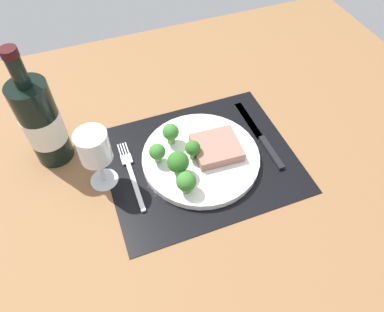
{
  "coord_description": "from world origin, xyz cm",
  "views": [
    {
      "loc": [
        -19.29,
        -45.88,
        63.53
      ],
      "look_at": [
        -1.91,
        0.5,
        1.9
      ],
      "focal_mm": 33.34,
      "sensor_mm": 36.0,
      "label": 1
    }
  ],
  "objects": [
    {
      "name": "ground_plane",
      "position": [
        0.0,
        0.0,
        -1.5
      ],
      "size": [
        140.0,
        110.0,
        3.0
      ],
      "primitive_type": "cube",
      "color": "brown"
    },
    {
      "name": "placemat",
      "position": [
        0.0,
        0.0,
        0.15
      ],
      "size": [
        41.79,
        34.33,
        0.3
      ],
      "primitive_type": "cube",
      "color": "black",
      "rests_on": "ground_plane"
    },
    {
      "name": "plate",
      "position": [
        0.0,
        0.0,
        1.1
      ],
      "size": [
        26.26,
        26.26,
        1.6
      ],
      "primitive_type": "cylinder",
      "color": "white",
      "rests_on": "placemat"
    },
    {
      "name": "steak",
      "position": [
        3.71,
        0.11,
        3.07
      ],
      "size": [
        10.56,
        9.86,
        2.33
      ],
      "primitive_type": "cube",
      "rotation": [
        0.0,
        0.0,
        -0.06
      ],
      "color": "#9E6B5B",
      "rests_on": "plate"
    },
    {
      "name": "broccoli_center",
      "position": [
        -4.89,
        6.06,
        5.06
      ],
      "size": [
        3.71,
        3.71,
        5.25
      ],
      "color": "#6B994C",
      "rests_on": "plate"
    },
    {
      "name": "broccoli_front_edge",
      "position": [
        -1.93,
        -0.3,
        5.08
      ],
      "size": [
        3.31,
        3.31,
        5.01
      ],
      "color": "#5B8942",
      "rests_on": "plate"
    },
    {
      "name": "broccoli_near_steak",
      "position": [
        -6.15,
        -7.54,
        4.85
      ],
      "size": [
        4.11,
        4.11,
        5.19
      ],
      "color": "#5B8942",
      "rests_on": "plate"
    },
    {
      "name": "broccoli_near_fork",
      "position": [
        -9.32,
        1.82,
        4.87
      ],
      "size": [
        3.53,
        3.53,
        4.92
      ],
      "color": "#6B994C",
      "rests_on": "plate"
    },
    {
      "name": "broccoli_back_left",
      "position": [
        -6.25,
        -2.94,
        5.62
      ],
      "size": [
        4.59,
        4.59,
        6.21
      ],
      "color": "#5B8942",
      "rests_on": "plate"
    },
    {
      "name": "fork",
      "position": [
        -15.67,
        1.42,
        0.55
      ],
      "size": [
        2.4,
        19.2,
        0.5
      ],
      "rotation": [
        0.0,
        0.0,
        -0.04
      ],
      "color": "silver",
      "rests_on": "placemat"
    },
    {
      "name": "knife",
      "position": [
        15.81,
        0.53,
        0.6
      ],
      "size": [
        1.8,
        23.0,
        0.8
      ],
      "rotation": [
        0.0,
        0.0,
        0.04
      ],
      "color": "black",
      "rests_on": "placemat"
    },
    {
      "name": "wine_bottle",
      "position": [
        -30.32,
        13.28,
        10.4
      ],
      "size": [
        8.11,
        8.11,
        28.28
      ],
      "color": "black",
      "rests_on": "ground_plane"
    },
    {
      "name": "wine_glass",
      "position": [
        -21.51,
        2.32,
        10.28
      ],
      "size": [
        6.49,
        6.49,
        14.6
      ],
      "color": "silver",
      "rests_on": "ground_plane"
    }
  ]
}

